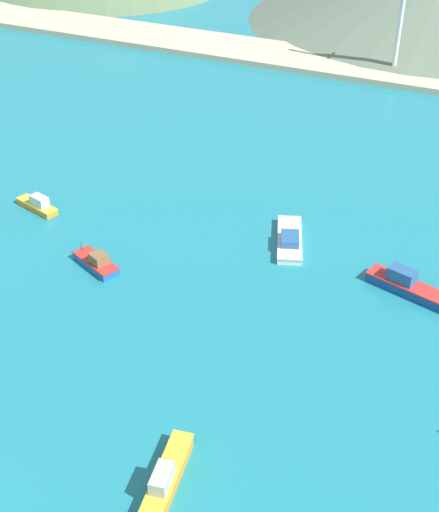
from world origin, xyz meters
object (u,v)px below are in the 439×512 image
at_px(fishing_boat_4, 166,478).
at_px(radio_tower, 402,7).
at_px(fishing_boat_9, 38,205).
at_px(fishing_boat_12, 408,286).
at_px(fishing_boat_5, 290,239).
at_px(fishing_boat_2, 97,262).

xyz_separation_m(fishing_boat_4, radio_tower, (-7.13, 108.68, 12.60)).
bearing_deg(fishing_boat_9, radio_tower, 67.39).
bearing_deg(fishing_boat_12, fishing_boat_9, -176.69).
bearing_deg(fishing_boat_12, fishing_boat_4, -108.92).
bearing_deg(fishing_boat_4, fishing_boat_9, 139.62).
bearing_deg(fishing_boat_5, radio_tower, 92.72).
distance_m(fishing_boat_2, radio_tower, 86.62).
bearing_deg(fishing_boat_12, radio_tower, 104.93).
xyz_separation_m(fishing_boat_5, fishing_boat_12, (16.15, -3.84, 0.27)).
distance_m(fishing_boat_9, fishing_boat_12, 51.07).
bearing_deg(fishing_boat_2, fishing_boat_9, 151.44).
height_order(fishing_boat_5, fishing_boat_12, fishing_boat_12).
height_order(fishing_boat_2, fishing_boat_4, fishing_boat_4).
bearing_deg(fishing_boat_4, radio_tower, 93.75).
xyz_separation_m(fishing_boat_2, fishing_boat_9, (-15.34, 8.35, 0.04)).
distance_m(fishing_boat_4, fishing_boat_9, 50.80).
height_order(fishing_boat_5, radio_tower, radio_tower).
bearing_deg(fishing_boat_4, fishing_boat_2, 133.56).
bearing_deg(fishing_boat_5, fishing_boat_2, -142.17).
bearing_deg(radio_tower, fishing_boat_4, -86.25).
xyz_separation_m(fishing_boat_5, radio_tower, (-3.27, 68.98, 12.90)).
height_order(fishing_boat_4, fishing_boat_5, fishing_boat_4).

